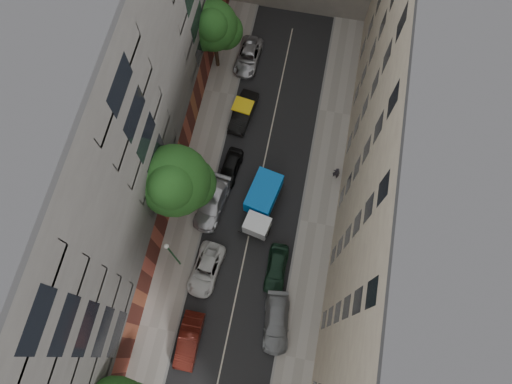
% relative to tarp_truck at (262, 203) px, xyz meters
% --- Properties ---
extents(ground, '(120.00, 120.00, 0.00)m').
position_rel_tarp_truck_xyz_m(ground, '(-0.60, -0.45, -1.38)').
color(ground, '#4C4C49').
rests_on(ground, ground).
extents(road_surface, '(8.00, 44.00, 0.02)m').
position_rel_tarp_truck_xyz_m(road_surface, '(-0.60, -0.45, -1.37)').
color(road_surface, black).
rests_on(road_surface, ground).
extents(sidewalk_left, '(3.00, 44.00, 0.15)m').
position_rel_tarp_truck_xyz_m(sidewalk_left, '(-6.10, -0.45, -1.31)').
color(sidewalk_left, gray).
rests_on(sidewalk_left, ground).
extents(sidewalk_right, '(3.00, 44.00, 0.15)m').
position_rel_tarp_truck_xyz_m(sidewalk_right, '(4.90, -0.45, -1.31)').
color(sidewalk_right, gray).
rests_on(sidewalk_right, ground).
extents(building_left, '(8.00, 44.00, 20.00)m').
position_rel_tarp_truck_xyz_m(building_left, '(-11.60, -0.45, 8.62)').
color(building_left, '#454240').
rests_on(building_left, ground).
extents(building_right, '(8.00, 44.00, 20.00)m').
position_rel_tarp_truck_xyz_m(building_right, '(10.40, -0.45, 8.62)').
color(building_right, '#BDB093').
rests_on(building_right, ground).
extents(tarp_truck, '(3.13, 5.79, 2.51)m').
position_rel_tarp_truck_xyz_m(tarp_truck, '(0.00, 0.00, 0.00)').
color(tarp_truck, black).
rests_on(tarp_truck, ground).
extents(car_left_1, '(1.56, 4.44, 1.46)m').
position_rel_tarp_truck_xyz_m(car_left_1, '(-3.40, -11.85, -0.65)').
color(car_left_1, '#4C150F').
rests_on(car_left_1, ground).
extents(car_left_2, '(2.62, 4.82, 1.28)m').
position_rel_tarp_truck_xyz_m(car_left_2, '(-3.40, -6.25, -0.74)').
color(car_left_2, silver).
rests_on(car_left_2, ground).
extents(car_left_3, '(2.72, 5.34, 1.48)m').
position_rel_tarp_truck_xyz_m(car_left_3, '(-4.20, -0.65, -0.64)').
color(car_left_3, silver).
rests_on(car_left_3, ground).
extents(car_left_4, '(1.92, 3.95, 1.30)m').
position_rel_tarp_truck_xyz_m(car_left_4, '(-3.40, 2.95, -0.73)').
color(car_left_4, black).
rests_on(car_left_4, ground).
extents(car_left_5, '(2.16, 4.67, 1.48)m').
position_rel_tarp_truck_xyz_m(car_left_5, '(-3.40, 8.55, -0.64)').
color(car_left_5, black).
rests_on(car_left_5, ground).
extents(car_left_6, '(2.35, 4.78, 1.31)m').
position_rel_tarp_truck_xyz_m(car_left_6, '(-4.20, 14.69, -0.73)').
color(car_left_6, '#B1B0B5').
rests_on(car_left_6, ground).
extents(car_right_1, '(2.53, 5.01, 1.39)m').
position_rel_tarp_truck_xyz_m(car_right_1, '(2.98, -9.25, -0.69)').
color(car_right_1, gray).
rests_on(car_right_1, ground).
extents(car_right_2, '(1.73, 4.16, 1.41)m').
position_rel_tarp_truck_xyz_m(car_right_2, '(2.20, -5.05, -0.68)').
color(car_right_2, black).
rests_on(car_right_2, ground).
extents(tree_mid, '(5.60, 5.37, 9.57)m').
position_rel_tarp_truck_xyz_m(tree_mid, '(-6.18, -1.48, 5.21)').
color(tree_mid, '#382619').
rests_on(tree_mid, sidewalk_left).
extents(tree_far, '(4.76, 4.40, 7.98)m').
position_rel_tarp_truck_xyz_m(tree_far, '(-6.90, 13.44, 4.17)').
color(tree_far, '#382619').
rests_on(tree_far, sidewalk_left).
extents(lamp_post, '(0.36, 0.36, 6.39)m').
position_rel_tarp_truck_xyz_m(lamp_post, '(-5.68, -6.11, 2.70)').
color(lamp_post, '#175026').
rests_on(lamp_post, sidewalk_left).
extents(pedestrian, '(0.70, 0.54, 1.69)m').
position_rel_tarp_truck_xyz_m(pedestrian, '(5.80, 4.12, -0.39)').
color(pedestrian, black).
rests_on(pedestrian, sidewalk_right).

